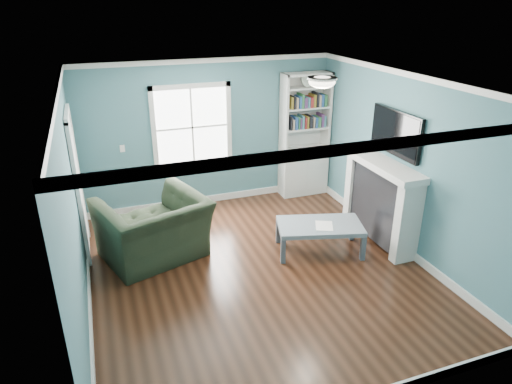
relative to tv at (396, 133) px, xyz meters
name	(u,v)px	position (x,y,z in m)	size (l,w,h in m)	color
floor	(258,270)	(-2.20, -0.20, -1.72)	(5.00, 5.00, 0.00)	black
room_walls	(258,164)	(-2.20, -0.20, -0.14)	(5.00, 5.00, 5.00)	#43777F
trim	(258,189)	(-2.20, -0.20, -0.49)	(4.50, 5.00, 2.60)	white
window	(192,127)	(-2.50, 2.29, -0.27)	(1.40, 0.06, 1.50)	white
bookshelf	(304,147)	(-0.43, 2.10, -0.80)	(0.90, 0.35, 2.31)	silver
fireplace	(381,202)	(-0.12, 0.00, -1.09)	(0.44, 1.58, 1.30)	black
tv	(396,133)	(0.00, 0.00, 0.00)	(0.06, 1.10, 0.65)	black
door	(78,184)	(-4.42, 1.20, -0.65)	(0.12, 0.98, 2.17)	silver
ceiling_fixture	(322,81)	(-1.30, -0.10, 0.82)	(0.38, 0.38, 0.15)	white
light_switch	(122,149)	(-3.70, 2.28, -0.52)	(0.08, 0.01, 0.12)	white
recliner	(153,219)	(-3.49, 0.65, -1.11)	(1.41, 0.92, 1.23)	black
coffee_table	(320,228)	(-1.15, -0.01, -1.34)	(1.37, 0.98, 0.45)	#494F58
paper_sheet	(324,226)	(-1.12, -0.08, -1.28)	(0.25, 0.31, 0.00)	white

